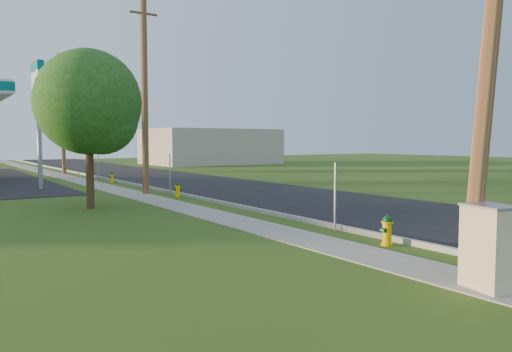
{
  "coord_description": "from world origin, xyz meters",
  "views": [
    {
      "loc": [
        -9.59,
        -6.54,
        2.61
      ],
      "look_at": [
        0.0,
        8.0,
        1.4
      ],
      "focal_mm": 35.0,
      "sensor_mm": 36.0,
      "label": 1
    }
  ],
  "objects_px": {
    "price_pylon": "(38,89)",
    "hydrant_far": "(112,177)",
    "utility_pole_mid": "(145,93)",
    "utility_cabinet": "(490,248)",
    "tree_verge": "(91,106)",
    "hydrant_near": "(387,230)",
    "utility_pole_near": "(492,25)",
    "hydrant_mid": "(178,190)",
    "utility_pole_far": "(62,114)"
  },
  "relations": [
    {
      "from": "price_pylon",
      "to": "hydrant_far",
      "type": "distance_m",
      "value": 7.16
    },
    {
      "from": "utility_pole_mid",
      "to": "utility_cabinet",
      "type": "height_order",
      "value": "utility_pole_mid"
    },
    {
      "from": "price_pylon",
      "to": "hydrant_far",
      "type": "relative_size",
      "value": 9.83
    },
    {
      "from": "utility_cabinet",
      "to": "utility_pole_mid",
      "type": "bearing_deg",
      "value": 87.45
    },
    {
      "from": "tree_verge",
      "to": "hydrant_far",
      "type": "height_order",
      "value": "tree_verge"
    },
    {
      "from": "tree_verge",
      "to": "hydrant_near",
      "type": "height_order",
      "value": "tree_verge"
    },
    {
      "from": "utility_pole_near",
      "to": "hydrant_mid",
      "type": "bearing_deg",
      "value": 87.21
    },
    {
      "from": "utility_pole_near",
      "to": "hydrant_mid",
      "type": "xyz_separation_m",
      "value": [
        0.78,
        15.96,
        -4.45
      ]
    },
    {
      "from": "tree_verge",
      "to": "utility_cabinet",
      "type": "relative_size",
      "value": 4.07
    },
    {
      "from": "utility_pole_mid",
      "to": "price_pylon",
      "type": "height_order",
      "value": "utility_pole_mid"
    },
    {
      "from": "utility_pole_far",
      "to": "tree_verge",
      "type": "relative_size",
      "value": 1.54
    },
    {
      "from": "utility_cabinet",
      "to": "utility_pole_far",
      "type": "bearing_deg",
      "value": 88.7
    },
    {
      "from": "tree_verge",
      "to": "utility_pole_far",
      "type": "bearing_deg",
      "value": 80.56
    },
    {
      "from": "price_pylon",
      "to": "tree_verge",
      "type": "bearing_deg",
      "value": -88.46
    },
    {
      "from": "hydrant_near",
      "to": "hydrant_mid",
      "type": "xyz_separation_m",
      "value": [
        0.2,
        12.98,
        -0.04
      ]
    },
    {
      "from": "tree_verge",
      "to": "utility_cabinet",
      "type": "xyz_separation_m",
      "value": [
        2.82,
        -14.69,
        -3.2
      ]
    },
    {
      "from": "hydrant_near",
      "to": "utility_pole_mid",
      "type": "bearing_deg",
      "value": 92.2
    },
    {
      "from": "hydrant_mid",
      "to": "utility_cabinet",
      "type": "height_order",
      "value": "utility_cabinet"
    },
    {
      "from": "utility_pole_far",
      "to": "price_pylon",
      "type": "relative_size",
      "value": 1.39
    },
    {
      "from": "utility_pole_mid",
      "to": "tree_verge",
      "type": "bearing_deg",
      "value": -132.87
    },
    {
      "from": "price_pylon",
      "to": "hydrant_far",
      "type": "xyz_separation_m",
      "value": [
        4.57,
        2.13,
        -5.09
      ]
    },
    {
      "from": "price_pylon",
      "to": "hydrant_near",
      "type": "xyz_separation_m",
      "value": [
        4.48,
        -20.52,
        -5.05
      ]
    },
    {
      "from": "price_pylon",
      "to": "utility_cabinet",
      "type": "xyz_separation_m",
      "value": [
        3.07,
        -24.12,
        -4.67
      ]
    },
    {
      "from": "hydrant_mid",
      "to": "utility_pole_near",
      "type": "bearing_deg",
      "value": -92.79
    },
    {
      "from": "price_pylon",
      "to": "tree_verge",
      "type": "height_order",
      "value": "price_pylon"
    },
    {
      "from": "price_pylon",
      "to": "utility_cabinet",
      "type": "height_order",
      "value": "price_pylon"
    },
    {
      "from": "utility_pole_mid",
      "to": "price_pylon",
      "type": "relative_size",
      "value": 1.43
    },
    {
      "from": "utility_pole_mid",
      "to": "hydrant_mid",
      "type": "xyz_separation_m",
      "value": [
        0.78,
        -2.04,
        -4.61
      ]
    },
    {
      "from": "tree_verge",
      "to": "hydrant_far",
      "type": "bearing_deg",
      "value": 69.52
    },
    {
      "from": "utility_pole_mid",
      "to": "utility_pole_far",
      "type": "distance_m",
      "value": 18.0
    },
    {
      "from": "utility_pole_near",
      "to": "utility_pole_mid",
      "type": "bearing_deg",
      "value": 90.0
    },
    {
      "from": "hydrant_mid",
      "to": "utility_pole_far",
      "type": "bearing_deg",
      "value": 92.22
    },
    {
      "from": "utility_pole_mid",
      "to": "price_pylon",
      "type": "bearing_deg",
      "value": 125.34
    },
    {
      "from": "utility_pole_near",
      "to": "price_pylon",
      "type": "distance_m",
      "value": 23.83
    },
    {
      "from": "price_pylon",
      "to": "hydrant_mid",
      "type": "distance_m",
      "value": 10.22
    },
    {
      "from": "hydrant_near",
      "to": "utility_cabinet",
      "type": "bearing_deg",
      "value": -111.36
    },
    {
      "from": "utility_pole_near",
      "to": "hydrant_far",
      "type": "relative_size",
      "value": 13.61
    },
    {
      "from": "price_pylon",
      "to": "utility_cabinet",
      "type": "bearing_deg",
      "value": -82.74
    },
    {
      "from": "utility_pole_far",
      "to": "price_pylon",
      "type": "bearing_deg",
      "value": -107.33
    },
    {
      "from": "hydrant_near",
      "to": "utility_pole_near",
      "type": "bearing_deg",
      "value": -100.97
    },
    {
      "from": "utility_pole_mid",
      "to": "hydrant_far",
      "type": "bearing_deg",
      "value": 84.99
    },
    {
      "from": "hydrant_mid",
      "to": "hydrant_far",
      "type": "height_order",
      "value": "hydrant_mid"
    },
    {
      "from": "price_pylon",
      "to": "tree_verge",
      "type": "distance_m",
      "value": 9.55
    },
    {
      "from": "tree_verge",
      "to": "hydrant_mid",
      "type": "height_order",
      "value": "tree_verge"
    },
    {
      "from": "utility_pole_mid",
      "to": "utility_pole_far",
      "type": "bearing_deg",
      "value": 90.0
    },
    {
      "from": "utility_pole_near",
      "to": "price_pylon",
      "type": "height_order",
      "value": "utility_pole_near"
    },
    {
      "from": "price_pylon",
      "to": "tree_verge",
      "type": "xyz_separation_m",
      "value": [
        0.25,
        -9.43,
        -1.47
      ]
    },
    {
      "from": "utility_pole_mid",
      "to": "utility_pole_far",
      "type": "xyz_separation_m",
      "value": [
        0.0,
        18.0,
        -0.15
      ]
    },
    {
      "from": "utility_cabinet",
      "to": "hydrant_mid",
      "type": "bearing_deg",
      "value": 84.47
    },
    {
      "from": "utility_pole_near",
      "to": "price_pylon",
      "type": "relative_size",
      "value": 1.38
    }
  ]
}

